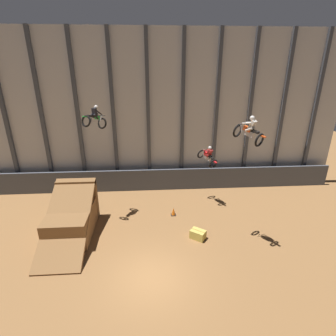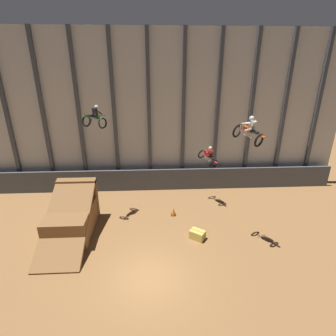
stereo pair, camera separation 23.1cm
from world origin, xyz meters
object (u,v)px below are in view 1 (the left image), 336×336
dirt_ramp (73,217)px  rider_bike_center_air (208,156)px  traffic_cone_near_ramp (173,212)px  rider_bike_left_air (95,119)px  rider_bike_right_air (249,131)px  hay_bale_trackside (198,234)px

dirt_ramp → rider_bike_center_air: rider_bike_center_air is taller
dirt_ramp → traffic_cone_near_ramp: size_ratio=10.04×
rider_bike_left_air → rider_bike_right_air: rider_bike_left_air is taller
rider_bike_center_air → hay_bale_trackside: size_ratio=1.68×
rider_bike_left_air → hay_bale_trackside: bearing=5.8°
dirt_ramp → hay_bale_trackside: 8.03m
rider_bike_left_air → rider_bike_right_air: (8.68, -3.51, -0.11)m
rider_bike_center_air → hay_bale_trackside: 6.01m
dirt_ramp → hay_bale_trackside: (7.89, -1.34, -0.74)m
rider_bike_center_air → hay_bale_trackside: bearing=-136.6°
rider_bike_left_air → rider_bike_center_air: 8.44m
dirt_ramp → traffic_cone_near_ramp: bearing=12.4°
rider_bike_left_air → dirt_ramp: bearing=-96.9°
dirt_ramp → traffic_cone_near_ramp: dirt_ramp is taller
rider_bike_left_air → hay_bale_trackside: 9.71m
dirt_ramp → traffic_cone_near_ramp: 6.80m
rider_bike_left_air → traffic_cone_near_ramp: 8.33m
rider_bike_right_air → hay_bale_trackside: bearing=138.0°
dirt_ramp → rider_bike_center_air: 10.26m
rider_bike_center_air → rider_bike_right_air: (0.99, -4.93, 3.07)m
traffic_cone_near_ramp → hay_bale_trackside: size_ratio=0.54×
rider_bike_center_air → traffic_cone_near_ramp: (-2.70, -1.88, -3.48)m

